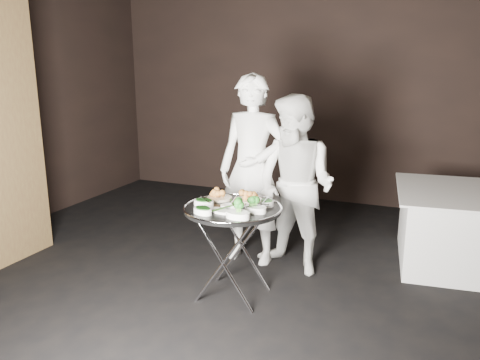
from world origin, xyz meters
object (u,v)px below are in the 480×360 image
at_px(waiter_left, 252,170).
at_px(waiter_right, 296,186).
at_px(serving_tray, 233,208).
at_px(dining_table, 466,229).
at_px(tray_stand, 233,248).

height_order(waiter_left, waiter_right, waiter_left).
xyz_separation_m(serving_tray, dining_table, (1.77, 1.40, -0.39)).
relative_size(tray_stand, waiter_right, 0.46).
relative_size(waiter_right, dining_table, 1.27).
xyz_separation_m(waiter_left, waiter_right, (0.45, -0.08, -0.09)).
height_order(serving_tray, waiter_left, waiter_left).
bearing_deg(tray_stand, waiter_left, 99.78).
distance_m(waiter_left, dining_table, 2.07).
height_order(serving_tray, dining_table, serving_tray).
relative_size(serving_tray, waiter_right, 0.49).
distance_m(serving_tray, waiter_left, 0.79).
bearing_deg(waiter_right, dining_table, 46.03).
xyz_separation_m(tray_stand, waiter_left, (-0.13, 0.76, 0.48)).
xyz_separation_m(serving_tray, waiter_right, (0.31, 0.69, 0.05)).
distance_m(tray_stand, dining_table, 2.26).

